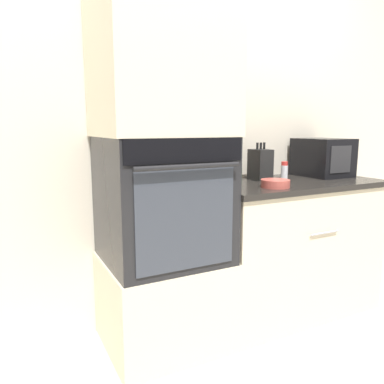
{
  "coord_description": "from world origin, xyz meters",
  "views": [
    {
      "loc": [
        -1.11,
        -1.58,
        1.25
      ],
      "look_at": [
        -0.2,
        0.21,
        0.9
      ],
      "focal_mm": 35.0,
      "sensor_mm": 36.0,
      "label": 1
    }
  ],
  "objects_px": {
    "condiment_jar_near": "(284,170)",
    "bowl": "(275,183)",
    "condiment_jar_mid": "(239,172)",
    "wall_oven": "(163,199)",
    "knife_block": "(260,164)",
    "condiment_jar_far": "(209,175)",
    "microwave": "(322,157)"
  },
  "relations": [
    {
      "from": "condiment_jar_near",
      "to": "condiment_jar_mid",
      "type": "distance_m",
      "value": 0.34
    },
    {
      "from": "bowl",
      "to": "knife_block",
      "type": "bearing_deg",
      "value": 68.7
    },
    {
      "from": "wall_oven",
      "to": "microwave",
      "type": "relative_size",
      "value": 1.89
    },
    {
      "from": "condiment_jar_far",
      "to": "wall_oven",
      "type": "bearing_deg",
      "value": -151.56
    },
    {
      "from": "condiment_jar_mid",
      "to": "knife_block",
      "type": "bearing_deg",
      "value": -14.76
    },
    {
      "from": "condiment_jar_near",
      "to": "condiment_jar_far",
      "type": "xyz_separation_m",
      "value": [
        -0.53,
        0.12,
        -0.02
      ]
    },
    {
      "from": "wall_oven",
      "to": "condiment_jar_mid",
      "type": "bearing_deg",
      "value": 15.48
    },
    {
      "from": "condiment_jar_far",
      "to": "bowl",
      "type": "bearing_deg",
      "value": -60.43
    },
    {
      "from": "microwave",
      "to": "condiment_jar_near",
      "type": "xyz_separation_m",
      "value": [
        -0.34,
        0.01,
        -0.08
      ]
    },
    {
      "from": "microwave",
      "to": "condiment_jar_near",
      "type": "height_order",
      "value": "microwave"
    },
    {
      "from": "knife_block",
      "to": "condiment_jar_mid",
      "type": "xyz_separation_m",
      "value": [
        -0.14,
        0.04,
        -0.05
      ]
    },
    {
      "from": "condiment_jar_near",
      "to": "bowl",
      "type": "bearing_deg",
      "value": -137.79
    },
    {
      "from": "microwave",
      "to": "condiment_jar_near",
      "type": "distance_m",
      "value": 0.35
    },
    {
      "from": "wall_oven",
      "to": "bowl",
      "type": "distance_m",
      "value": 0.67
    },
    {
      "from": "bowl",
      "to": "condiment_jar_near",
      "type": "bearing_deg",
      "value": 42.21
    },
    {
      "from": "wall_oven",
      "to": "microwave",
      "type": "xyz_separation_m",
      "value": [
        1.29,
        0.1,
        0.18
      ]
    },
    {
      "from": "microwave",
      "to": "condiment_jar_far",
      "type": "relative_size",
      "value": 4.59
    },
    {
      "from": "bowl",
      "to": "condiment_jar_mid",
      "type": "bearing_deg",
      "value": 94.11
    },
    {
      "from": "condiment_jar_far",
      "to": "microwave",
      "type": "bearing_deg",
      "value": -8.62
    },
    {
      "from": "knife_block",
      "to": "condiment_jar_far",
      "type": "xyz_separation_m",
      "value": [
        -0.34,
        0.09,
        -0.07
      ]
    },
    {
      "from": "knife_block",
      "to": "bowl",
      "type": "xyz_separation_m",
      "value": [
        -0.12,
        -0.3,
        -0.08
      ]
    },
    {
      "from": "bowl",
      "to": "condiment_jar_mid",
      "type": "height_order",
      "value": "condiment_jar_mid"
    },
    {
      "from": "wall_oven",
      "to": "knife_block",
      "type": "relative_size",
      "value": 2.75
    },
    {
      "from": "bowl",
      "to": "condiment_jar_near",
      "type": "xyz_separation_m",
      "value": [
        0.31,
        0.28,
        0.03
      ]
    },
    {
      "from": "wall_oven",
      "to": "condiment_jar_mid",
      "type": "xyz_separation_m",
      "value": [
        0.62,
        0.17,
        0.1
      ]
    },
    {
      "from": "microwave",
      "to": "knife_block",
      "type": "distance_m",
      "value": 0.53
    },
    {
      "from": "wall_oven",
      "to": "condiment_jar_near",
      "type": "bearing_deg",
      "value": 6.63
    },
    {
      "from": "knife_block",
      "to": "condiment_jar_far",
      "type": "distance_m",
      "value": 0.36
    },
    {
      "from": "condiment_jar_near",
      "to": "condiment_jar_far",
      "type": "distance_m",
      "value": 0.54
    },
    {
      "from": "bowl",
      "to": "condiment_jar_far",
      "type": "xyz_separation_m",
      "value": [
        -0.22,
        0.4,
        0.02
      ]
    },
    {
      "from": "microwave",
      "to": "bowl",
      "type": "xyz_separation_m",
      "value": [
        -0.64,
        -0.26,
        -0.11
      ]
    },
    {
      "from": "knife_block",
      "to": "bowl",
      "type": "distance_m",
      "value": 0.33
    }
  ]
}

